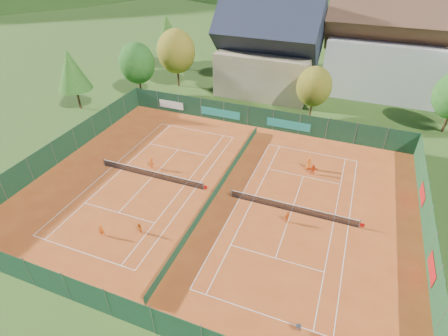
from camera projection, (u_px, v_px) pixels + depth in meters
ground at (217, 193)px, 37.24m from camera, size 600.00×600.00×0.00m
clay_pad at (217, 193)px, 37.22m from camera, size 40.00×32.00×0.01m
court_markings_left at (152, 177)px, 39.60m from camera, size 11.03×23.83×0.00m
court_markings_right at (291, 211)px, 34.84m from camera, size 11.03×23.83×0.00m
tennis_net_left at (153, 174)px, 39.27m from camera, size 13.30×0.10×1.02m
tennis_net_right at (293, 208)px, 34.51m from camera, size 13.30×0.10×1.02m
court_divider at (217, 190)px, 36.94m from camera, size 0.03×28.80×1.00m
fence_north at (257, 117)px, 48.79m from camera, size 40.00×0.10×3.00m
fence_south at (130, 312)px, 24.10m from camera, size 40.00×0.04×3.00m
fence_west at (65, 146)px, 42.32m from camera, size 0.04×32.00×3.00m
fence_east at (429, 232)px, 30.47m from camera, size 0.09×32.00×3.00m
chalet at (269, 51)px, 57.35m from camera, size 16.20×12.00×16.00m
hotel_block_a at (394, 48)px, 55.87m from camera, size 21.60×11.00×17.25m
tree_west_front at (137, 63)px, 56.04m from camera, size 5.72×5.72×8.69m
tree_west_mid at (176, 51)px, 59.06m from camera, size 6.44×6.44×9.78m
tree_west_back at (168, 33)px, 66.60m from camera, size 5.60×5.60×10.00m
tree_center at (314, 87)px, 49.62m from camera, size 5.01×5.01×7.60m
tree_west_side at (71, 70)px, 51.31m from camera, size 5.04×5.04×9.00m
mountain_backdrop at (391, 43)px, 230.30m from camera, size 820.00×530.00×242.00m
ball_hopper at (298, 327)px, 24.18m from camera, size 0.34×0.34×0.80m
loose_ball_0 at (137, 198)px, 36.51m from camera, size 0.07×0.07×0.07m
loose_ball_1 at (190, 292)px, 27.09m from camera, size 0.07×0.07×0.07m
loose_ball_2 at (255, 196)px, 36.87m from camera, size 0.07×0.07×0.07m
player_left_near at (101, 230)px, 31.80m from camera, size 0.57×0.53×1.31m
player_left_mid at (139, 228)px, 32.05m from camera, size 0.73×0.71×1.18m
player_left_far at (152, 163)px, 40.76m from camera, size 1.04×0.77×1.44m
player_right_near at (287, 217)px, 33.25m from camera, size 0.71×0.78×1.28m
player_right_far_a at (309, 163)px, 40.55m from camera, size 0.84×0.62×1.57m
player_right_far_b at (313, 169)px, 39.76m from camera, size 1.25×0.51×1.31m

